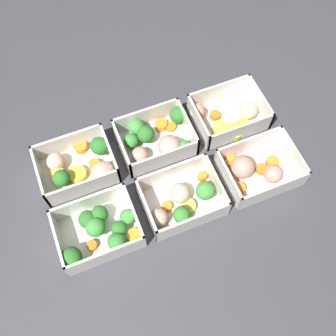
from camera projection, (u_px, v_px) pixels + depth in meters
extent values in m
plane|color=#38383D|center=(168.00, 172.00, 0.84)|extent=(4.00, 4.00, 0.00)
cube|color=silver|center=(227.00, 119.00, 0.90)|extent=(0.16, 0.12, 0.00)
cube|color=silver|center=(218.00, 93.00, 0.90)|extent=(0.16, 0.01, 0.06)
cube|color=silver|center=(240.00, 133.00, 0.85)|extent=(0.16, 0.00, 0.06)
cube|color=silver|center=(259.00, 102.00, 0.89)|extent=(0.01, 0.12, 0.06)
cube|color=silver|center=(198.00, 123.00, 0.86)|extent=(0.01, 0.12, 0.06)
cylinder|color=yellow|center=(243.00, 127.00, 0.88)|extent=(0.05, 0.05, 0.01)
cylinder|color=#DBC647|center=(220.00, 128.00, 0.88)|extent=(0.05, 0.05, 0.01)
cylinder|color=orange|center=(215.00, 115.00, 0.90)|extent=(0.03, 0.03, 0.01)
sphere|color=beige|center=(249.00, 110.00, 0.88)|extent=(0.05, 0.05, 0.04)
sphere|color=tan|center=(197.00, 111.00, 0.89)|extent=(0.05, 0.05, 0.04)
cylinder|color=yellow|center=(234.00, 132.00, 0.87)|extent=(0.05, 0.05, 0.02)
cube|color=silver|center=(155.00, 144.00, 0.87)|extent=(0.16, 0.12, 0.00)
cube|color=silver|center=(146.00, 117.00, 0.87)|extent=(0.16, 0.01, 0.06)
cube|color=silver|center=(165.00, 160.00, 0.82)|extent=(0.16, 0.00, 0.06)
cube|color=silver|center=(187.00, 127.00, 0.86)|extent=(0.01, 0.12, 0.06)
cube|color=silver|center=(122.00, 149.00, 0.84)|extent=(0.01, 0.12, 0.06)
cylinder|color=orange|center=(161.00, 125.00, 0.88)|extent=(0.04, 0.04, 0.02)
cylinder|color=#49883F|center=(132.00, 145.00, 0.86)|extent=(0.01, 0.01, 0.01)
sphere|color=#388433|center=(131.00, 141.00, 0.85)|extent=(0.03, 0.03, 0.03)
cylinder|color=#49883F|center=(183.00, 149.00, 0.86)|extent=(0.01, 0.01, 0.01)
sphere|color=#388433|center=(183.00, 146.00, 0.84)|extent=(0.03, 0.03, 0.03)
sphere|color=tan|center=(140.00, 155.00, 0.84)|extent=(0.05, 0.05, 0.04)
cylinder|color=#407A37|center=(146.00, 139.00, 0.87)|extent=(0.01, 0.01, 0.01)
sphere|color=#2D7228|center=(146.00, 134.00, 0.85)|extent=(0.04, 0.04, 0.04)
cylinder|color=#519448|center=(137.00, 132.00, 0.87)|extent=(0.01, 0.01, 0.01)
sphere|color=#42933D|center=(137.00, 127.00, 0.86)|extent=(0.04, 0.04, 0.04)
cylinder|color=orange|center=(171.00, 127.00, 0.88)|extent=(0.02, 0.02, 0.01)
sphere|color=#D19E8C|center=(169.00, 146.00, 0.84)|extent=(0.07, 0.07, 0.05)
cylinder|color=#407A37|center=(178.00, 121.00, 0.89)|extent=(0.01, 0.01, 0.02)
sphere|color=#2D7228|center=(178.00, 115.00, 0.87)|extent=(0.04, 0.04, 0.04)
cube|color=silver|center=(79.00, 171.00, 0.84)|extent=(0.16, 0.12, 0.00)
cube|color=silver|center=(69.00, 143.00, 0.84)|extent=(0.16, 0.01, 0.06)
cube|color=silver|center=(84.00, 188.00, 0.79)|extent=(0.16, 0.00, 0.06)
cube|color=silver|center=(110.00, 153.00, 0.83)|extent=(0.01, 0.12, 0.06)
cube|color=silver|center=(41.00, 177.00, 0.81)|extent=(0.01, 0.12, 0.06)
cylinder|color=yellow|center=(77.00, 174.00, 0.83)|extent=(0.05, 0.05, 0.01)
cylinder|color=yellow|center=(58.00, 175.00, 0.83)|extent=(0.03, 0.03, 0.02)
sphere|color=#D19E8C|center=(102.00, 172.00, 0.81)|extent=(0.06, 0.06, 0.05)
cylinder|color=#407A37|center=(101.00, 151.00, 0.85)|extent=(0.01, 0.01, 0.02)
sphere|color=#2D7228|center=(99.00, 146.00, 0.83)|extent=(0.04, 0.04, 0.04)
cylinder|color=#407A37|center=(64.00, 182.00, 0.82)|extent=(0.01, 0.01, 0.02)
sphere|color=#2D7228|center=(61.00, 178.00, 0.80)|extent=(0.04, 0.04, 0.04)
sphere|color=beige|center=(56.00, 162.00, 0.83)|extent=(0.05, 0.05, 0.04)
cylinder|color=orange|center=(95.00, 165.00, 0.84)|extent=(0.02, 0.02, 0.01)
cylinder|color=orange|center=(81.00, 147.00, 0.86)|extent=(0.04, 0.04, 0.02)
cube|color=silver|center=(258.00, 173.00, 0.84)|extent=(0.16, 0.12, 0.00)
cube|color=silver|center=(247.00, 145.00, 0.84)|extent=(0.16, 0.00, 0.06)
cube|color=silver|center=(274.00, 191.00, 0.79)|extent=(0.16, 0.01, 0.06)
cube|color=silver|center=(292.00, 156.00, 0.83)|extent=(0.01, 0.12, 0.06)
cube|color=silver|center=(228.00, 180.00, 0.80)|extent=(0.01, 0.12, 0.06)
cylinder|color=orange|center=(239.00, 189.00, 0.81)|extent=(0.03, 0.03, 0.02)
cylinder|color=orange|center=(232.00, 162.00, 0.84)|extent=(0.04, 0.04, 0.01)
sphere|color=tan|center=(273.00, 174.00, 0.81)|extent=(0.06, 0.06, 0.04)
sphere|color=tan|center=(243.00, 167.00, 0.82)|extent=(0.06, 0.06, 0.05)
cylinder|color=orange|center=(261.00, 169.00, 0.84)|extent=(0.03, 0.03, 0.01)
cylinder|color=orange|center=(272.00, 162.00, 0.84)|extent=(0.03, 0.03, 0.01)
cube|color=silver|center=(181.00, 202.00, 0.81)|extent=(0.16, 0.12, 0.00)
cube|color=silver|center=(171.00, 173.00, 0.81)|extent=(0.16, 0.00, 0.06)
cube|color=silver|center=(193.00, 223.00, 0.76)|extent=(0.16, 0.01, 0.06)
cube|color=silver|center=(216.00, 184.00, 0.80)|extent=(0.01, 0.12, 0.06)
cube|color=silver|center=(147.00, 210.00, 0.77)|extent=(0.01, 0.12, 0.06)
sphere|color=beige|center=(180.00, 193.00, 0.79)|extent=(0.05, 0.05, 0.04)
cylinder|color=orange|center=(202.00, 176.00, 0.83)|extent=(0.03, 0.03, 0.02)
cylinder|color=orange|center=(203.00, 187.00, 0.82)|extent=(0.02, 0.02, 0.01)
cylinder|color=orange|center=(167.00, 206.00, 0.80)|extent=(0.03, 0.03, 0.01)
cylinder|color=#519448|center=(204.00, 195.00, 0.81)|extent=(0.01, 0.01, 0.01)
sphere|color=#42933D|center=(205.00, 191.00, 0.79)|extent=(0.04, 0.04, 0.04)
sphere|color=#D19E8C|center=(159.00, 218.00, 0.77)|extent=(0.05, 0.05, 0.04)
cylinder|color=#DBC647|center=(187.00, 207.00, 0.80)|extent=(0.04, 0.04, 0.01)
cylinder|color=#49883F|center=(181.00, 218.00, 0.78)|extent=(0.01, 0.01, 0.02)
sphere|color=#388433|center=(181.00, 215.00, 0.76)|extent=(0.03, 0.03, 0.03)
cube|color=silver|center=(100.00, 233.00, 0.78)|extent=(0.16, 0.12, 0.00)
cube|color=silver|center=(89.00, 203.00, 0.78)|extent=(0.16, 0.00, 0.06)
cube|color=silver|center=(107.00, 256.00, 0.73)|extent=(0.16, 0.01, 0.06)
cube|color=silver|center=(134.00, 215.00, 0.77)|extent=(0.01, 0.12, 0.06)
cube|color=silver|center=(60.00, 243.00, 0.74)|extent=(0.01, 0.12, 0.06)
cylinder|color=#407A37|center=(89.00, 222.00, 0.78)|extent=(0.01, 0.01, 0.01)
sphere|color=#2D7228|center=(88.00, 219.00, 0.76)|extent=(0.04, 0.04, 0.04)
cylinder|color=orange|center=(92.00, 246.00, 0.76)|extent=(0.02, 0.02, 0.01)
cylinder|color=#407A37|center=(74.00, 260.00, 0.75)|extent=(0.01, 0.01, 0.02)
sphere|color=#2D7228|center=(72.00, 257.00, 0.73)|extent=(0.04, 0.04, 0.04)
cylinder|color=#519448|center=(128.00, 220.00, 0.78)|extent=(0.01, 0.01, 0.01)
sphere|color=#42933D|center=(127.00, 216.00, 0.77)|extent=(0.03, 0.03, 0.03)
cylinder|color=#49883F|center=(118.00, 245.00, 0.76)|extent=(0.01, 0.01, 0.02)
sphere|color=#388433|center=(116.00, 242.00, 0.74)|extent=(0.03, 0.03, 0.03)
cylinder|color=orange|center=(134.00, 236.00, 0.77)|extent=(0.04, 0.04, 0.02)
cylinder|color=#407A37|center=(101.00, 217.00, 0.79)|extent=(0.01, 0.01, 0.01)
sphere|color=#2D7228|center=(99.00, 214.00, 0.77)|extent=(0.03, 0.03, 0.03)
cylinder|color=#519448|center=(97.00, 231.00, 0.77)|extent=(0.01, 0.01, 0.02)
sphere|color=#42933D|center=(95.00, 227.00, 0.75)|extent=(0.04, 0.04, 0.04)
cylinder|color=#407A37|center=(120.00, 231.00, 0.77)|extent=(0.01, 0.01, 0.02)
sphere|color=#2D7228|center=(119.00, 228.00, 0.76)|extent=(0.03, 0.03, 0.03)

